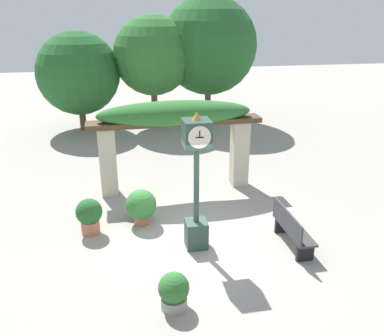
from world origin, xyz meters
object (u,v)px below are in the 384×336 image
object	(u,v)px
potted_plant_near_left	(89,215)
park_bench	(291,229)
pedestal_clock	(196,178)
potted_plant_near_right	(174,291)
potted_plant_far_left	(141,206)

from	to	relation	value
potted_plant_near_left	park_bench	world-z (taller)	park_bench
park_bench	pedestal_clock	bearing A→B (deg)	79.25
potted_plant_near_right	park_bench	xyz separation A→B (m)	(2.89, 1.53, 0.08)
pedestal_clock	potted_plant_near_right	size ratio (longest dim) A/B	4.42
pedestal_clock	potted_plant_near_left	size ratio (longest dim) A/B	3.52
pedestal_clock	potted_plant_near_right	world-z (taller)	pedestal_clock
potted_plant_near_left	potted_plant_near_right	size ratio (longest dim) A/B	1.25
potted_plant_near_left	potted_plant_near_right	distance (m)	3.37
potted_plant_near_left	park_bench	size ratio (longest dim) A/B	0.58
potted_plant_near_right	park_bench	size ratio (longest dim) A/B	0.46
potted_plant_near_left	potted_plant_far_left	size ratio (longest dim) A/B	0.98
potted_plant_near_right	potted_plant_far_left	xyz separation A→B (m)	(-0.34, 3.23, 0.14)
pedestal_clock	potted_plant_near_right	bearing A→B (deg)	-112.37
potted_plant_near_left	potted_plant_near_right	xyz separation A→B (m)	(1.57, -2.98, -0.13)
pedestal_clock	potted_plant_far_left	size ratio (longest dim) A/B	3.45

